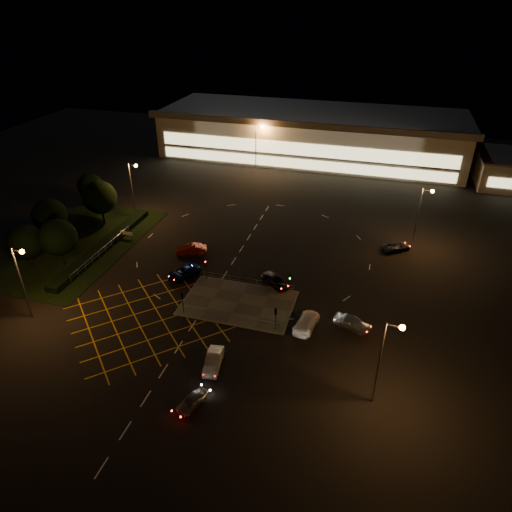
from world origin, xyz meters
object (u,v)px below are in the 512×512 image
(car_near_silver, at_px, (191,401))
(car_right_silver, at_px, (352,322))
(car_queue_white, at_px, (213,361))
(signal_se, at_px, (276,315))
(signal_sw, at_px, (182,298))
(car_circ_red, at_px, (191,249))
(car_left_blue, at_px, (184,272))
(car_far_dkgrey, at_px, (275,280))
(signal_nw, at_px, (206,266))
(car_approach_white, at_px, (307,322))
(car_east_grey, at_px, (396,247))
(signal_ne, at_px, (290,279))

(car_near_silver, xyz_separation_m, car_right_silver, (14.07, 16.55, 0.17))
(car_queue_white, bearing_deg, car_right_silver, 29.38)
(signal_se, height_order, car_queue_white, signal_se)
(signal_sw, relative_size, car_circ_red, 0.67)
(car_near_silver, bearing_deg, car_queue_white, 108.97)
(car_left_blue, distance_m, car_far_dkgrey, 13.19)
(signal_sw, relative_size, signal_nw, 1.00)
(car_far_dkgrey, bearing_deg, signal_nw, 136.82)
(signal_se, relative_size, signal_nw, 1.00)
(car_queue_white, height_order, car_approach_white, car_approach_white)
(car_far_dkgrey, bearing_deg, car_east_grey, -10.02)
(signal_sw, relative_size, car_approach_white, 0.58)
(car_far_dkgrey, relative_size, car_circ_red, 1.01)
(signal_nw, relative_size, car_circ_red, 0.67)
(signal_sw, xyz_separation_m, car_approach_white, (15.50, 1.61, -1.59))
(car_queue_white, bearing_deg, car_east_grey, 51.18)
(car_left_blue, distance_m, car_east_grey, 33.33)
(car_queue_white, height_order, car_right_silver, car_right_silver)
(car_far_dkgrey, bearing_deg, car_left_blue, 134.50)
(car_queue_white, bearing_deg, signal_nw, 105.27)
(car_far_dkgrey, relative_size, car_right_silver, 1.04)
(signal_sw, distance_m, car_far_dkgrey, 13.65)
(car_far_dkgrey, distance_m, car_right_silver, 13.01)
(signal_sw, distance_m, car_circ_red, 15.31)
(car_circ_red, bearing_deg, car_east_grey, 89.04)
(car_near_silver, distance_m, car_approach_white, 17.41)
(signal_sw, bearing_deg, car_circ_red, -70.72)
(signal_sw, height_order, signal_se, same)
(car_circ_red, relative_size, car_approach_white, 0.87)
(signal_sw, distance_m, car_approach_white, 15.66)
(car_left_blue, height_order, car_circ_red, car_circ_red)
(car_near_silver, bearing_deg, car_approach_white, 80.63)
(signal_sw, distance_m, car_near_silver, 15.20)
(signal_se, height_order, car_right_silver, signal_se)
(signal_sw, bearing_deg, car_queue_white, 131.90)
(car_left_blue, relative_size, car_east_grey, 1.08)
(signal_sw, height_order, car_left_blue, signal_sw)
(car_near_silver, relative_size, car_far_dkgrey, 0.76)
(car_far_dkgrey, height_order, car_right_silver, car_right_silver)
(car_left_blue, bearing_deg, signal_ne, 28.42)
(signal_sw, xyz_separation_m, car_right_silver, (20.88, 3.09, -1.59))
(signal_se, xyz_separation_m, signal_nw, (-12.00, 7.99, 0.00))
(signal_se, bearing_deg, car_queue_white, 57.10)
(car_far_dkgrey, distance_m, car_approach_white, 9.90)
(signal_ne, xyz_separation_m, car_right_silver, (8.88, -4.90, -1.59))
(signal_se, bearing_deg, car_right_silver, -160.83)
(signal_nw, bearing_deg, car_right_silver, -13.21)
(car_right_silver, bearing_deg, car_approach_white, 123.77)
(car_approach_white, bearing_deg, car_queue_white, 55.68)
(signal_se, relative_size, car_far_dkgrey, 0.66)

